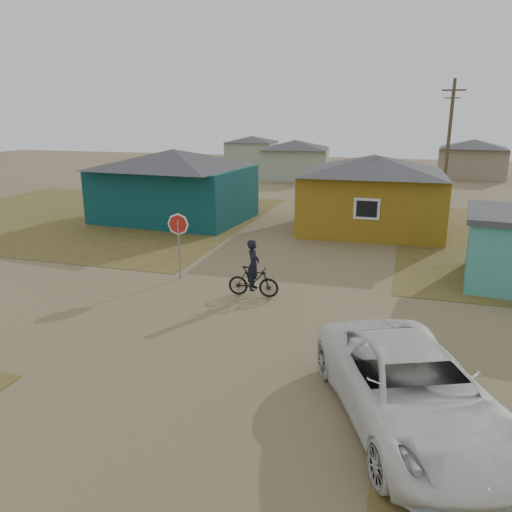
{
  "coord_description": "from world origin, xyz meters",
  "views": [
    {
      "loc": [
        4.2,
        -12.35,
        5.86
      ],
      "look_at": [
        -0.45,
        3.0,
        1.3
      ],
      "focal_mm": 35.0,
      "sensor_mm": 36.0,
      "label": 1
    }
  ],
  "objects": [
    {
      "name": "ground",
      "position": [
        0.0,
        0.0,
        0.0
      ],
      "size": [
        120.0,
        120.0,
        0.0
      ],
      "primitive_type": "plane",
      "color": "olive"
    },
    {
      "name": "grass_nw",
      "position": [
        -14.0,
        13.0,
        0.01
      ],
      "size": [
        20.0,
        18.0,
        0.0
      ],
      "primitive_type": "cube",
      "color": "brown",
      "rests_on": "ground"
    },
    {
      "name": "house_teal",
      "position": [
        -8.5,
        13.5,
        2.05
      ],
      "size": [
        8.93,
        7.08,
        4.0
      ],
      "color": "#0A3739",
      "rests_on": "ground"
    },
    {
      "name": "house_yellow",
      "position": [
        2.5,
        14.0,
        2.0
      ],
      "size": [
        7.72,
        6.76,
        3.9
      ],
      "color": "olive",
      "rests_on": "ground"
    },
    {
      "name": "house_pale_west",
      "position": [
        -6.0,
        34.0,
        1.86
      ],
      "size": [
        7.04,
        6.15,
        3.6
      ],
      "color": "#98A48D",
      "rests_on": "ground"
    },
    {
      "name": "house_beige_east",
      "position": [
        10.0,
        40.0,
        1.86
      ],
      "size": [
        6.95,
        6.05,
        3.6
      ],
      "color": "gray",
      "rests_on": "ground"
    },
    {
      "name": "house_pale_north",
      "position": [
        -14.0,
        46.0,
        1.75
      ],
      "size": [
        6.28,
        5.81,
        3.4
      ],
      "color": "#98A48D",
      "rests_on": "ground"
    },
    {
      "name": "utility_pole_near",
      "position": [
        6.5,
        22.0,
        4.14
      ],
      "size": [
        1.4,
        0.2,
        8.0
      ],
      "color": "brown",
      "rests_on": "ground"
    },
    {
      "name": "utility_pole_far",
      "position": [
        7.5,
        38.0,
        4.14
      ],
      "size": [
        1.4,
        0.2,
        8.0
      ],
      "color": "brown",
      "rests_on": "ground"
    },
    {
      "name": "stop_sign",
      "position": [
        -3.58,
        3.63,
        1.81
      ],
      "size": [
        0.78,
        0.29,
        2.46
      ],
      "color": "gray",
      "rests_on": "ground"
    },
    {
      "name": "cyclist",
      "position": [
        -0.44,
        2.65,
        0.71
      ],
      "size": [
        1.74,
        0.64,
        1.94
      ],
      "color": "black",
      "rests_on": "ground"
    },
    {
      "name": "vehicle",
      "position": [
        4.61,
        -3.35,
        0.78
      ],
      "size": [
        4.62,
        6.2,
        1.57
      ],
      "primitive_type": "imported",
      "rotation": [
        0.0,
        0.0,
        0.41
      ],
      "color": "white",
      "rests_on": "ground"
    }
  ]
}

